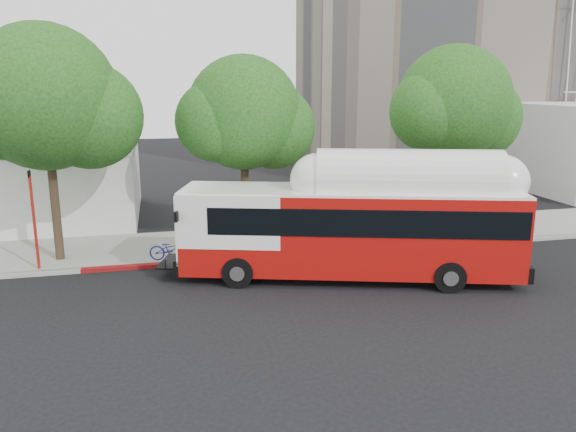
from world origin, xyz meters
name	(u,v)px	position (x,y,z in m)	size (l,w,h in m)	color
ground	(298,290)	(0.00, 0.00, 0.00)	(120.00, 120.00, 0.00)	black
sidewalk	(265,241)	(0.00, 6.50, 0.07)	(60.00, 5.00, 0.15)	gray
curb_strip	(276,257)	(0.00, 3.90, 0.07)	(60.00, 0.30, 0.15)	gray
red_curb_segment	(207,262)	(-3.00, 3.90, 0.08)	(10.00, 0.32, 0.16)	maroon
street_tree_left	(58,103)	(-8.53, 5.56, 6.60)	(6.67, 5.80, 9.74)	#2D2116
street_tree_mid	(253,117)	(-0.59, 6.06, 5.91)	(5.75, 5.00, 8.62)	#2D2116
street_tree_right	(461,107)	(9.44, 5.86, 6.26)	(6.21, 5.40, 9.18)	#2D2116
transit_bus	(352,231)	(2.30, 0.82, 1.89)	(13.76, 6.30, 4.04)	#9E0E0B
signal_pole	(34,221)	(-9.63, 4.33, 2.11)	(0.12, 0.39, 4.11)	#B11E12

